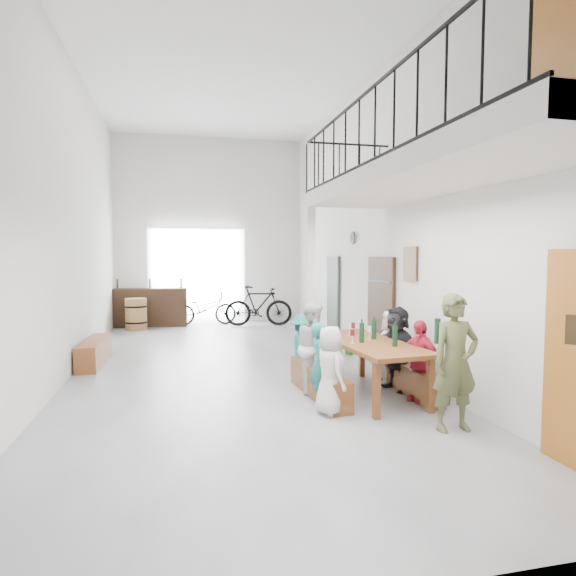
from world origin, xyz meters
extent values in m
plane|color=slate|center=(0.00, 0.00, 0.00)|extent=(12.00, 12.00, 0.00)
plane|color=silver|center=(0.00, 6.00, 2.75)|extent=(5.50, 0.00, 5.50)
plane|color=silver|center=(0.00, -6.00, 2.75)|extent=(5.50, 0.00, 5.50)
plane|color=silver|center=(-2.75, 0.00, 2.75)|extent=(0.00, 12.00, 12.00)
plane|color=silver|center=(2.75, 0.00, 2.75)|extent=(0.00, 12.00, 12.00)
plane|color=white|center=(0.00, 0.00, 5.50)|extent=(12.00, 12.00, 0.00)
cube|color=white|center=(-0.40, 5.94, 1.40)|extent=(2.80, 0.08, 2.80)
cube|color=#321F11|center=(2.70, -0.30, 1.00)|extent=(0.06, 1.10, 2.00)
cube|color=#313C33|center=(2.70, 2.50, 1.00)|extent=(0.06, 0.80, 2.00)
cube|color=#925218|center=(2.70, -4.50, 4.10)|extent=(0.06, 0.90, 1.95)
cube|color=#3B2917|center=(2.72, -1.40, 1.90)|extent=(0.04, 0.45, 0.55)
cylinder|color=white|center=(2.71, 1.20, 2.40)|extent=(0.04, 0.28, 0.28)
cube|color=silver|center=(2.00, -3.20, 3.00)|extent=(1.50, 5.60, 0.25)
cube|color=black|center=(1.27, -3.20, 3.98)|extent=(0.03, 5.60, 0.03)
cube|color=black|center=(1.27, -3.20, 3.15)|extent=(0.03, 5.60, 0.03)
cube|color=black|center=(2.00, -0.42, 3.98)|extent=(1.50, 0.03, 0.03)
cube|color=silver|center=(1.30, -0.45, 1.44)|extent=(0.14, 0.14, 2.88)
cube|color=brown|center=(1.72, -2.09, 0.76)|extent=(1.12, 2.34, 0.06)
cube|color=brown|center=(1.42, -3.10, 0.36)|extent=(0.08, 0.08, 0.73)
cube|color=brown|center=(2.19, -3.03, 0.36)|extent=(0.08, 0.08, 0.73)
cube|color=brown|center=(1.25, -1.16, 0.36)|extent=(0.08, 0.08, 0.73)
cube|color=brown|center=(2.02, -1.09, 0.36)|extent=(0.08, 0.08, 0.73)
cube|color=brown|center=(0.99, -2.03, 0.21)|extent=(0.41, 1.81, 0.41)
cube|color=brown|center=(2.35, -2.07, 0.21)|extent=(0.27, 1.83, 0.42)
cylinder|color=black|center=(1.59, -2.17, 0.97)|extent=(0.07, 0.07, 0.35)
cylinder|color=black|center=(1.87, -1.95, 0.97)|extent=(0.07, 0.07, 0.35)
cylinder|color=black|center=(1.92, -2.55, 0.97)|extent=(0.07, 0.07, 0.35)
cube|color=brown|center=(-2.50, 0.86, 0.23)|extent=(0.42, 1.66, 0.46)
cylinder|color=olive|center=(-2.09, 4.98, 0.43)|extent=(0.57, 0.57, 0.86)
cylinder|color=black|center=(-2.09, 4.98, 0.22)|extent=(0.58, 0.58, 0.05)
cylinder|color=black|center=(-2.09, 4.98, 0.65)|extent=(0.58, 0.58, 0.05)
cube|color=#321F11|center=(-1.75, 5.65, 0.54)|extent=(2.08, 0.68, 1.08)
cylinder|color=black|center=(-2.63, 5.67, 1.22)|extent=(0.06, 0.06, 0.28)
cylinder|color=black|center=(-1.75, 5.69, 1.22)|extent=(0.06, 0.06, 0.28)
cylinder|color=black|center=(-0.88, 5.55, 1.22)|extent=(0.06, 0.06, 0.28)
imported|color=silver|center=(0.91, -2.78, 0.57)|extent=(0.45, 0.61, 1.14)
imported|color=#226E71|center=(0.92, -2.31, 0.56)|extent=(0.33, 0.44, 1.12)
imported|color=silver|center=(1.00, -1.74, 0.67)|extent=(0.63, 0.74, 1.34)
imported|color=#226E71|center=(0.96, -1.23, 0.55)|extent=(0.48, 0.76, 1.11)
imported|color=#BB2036|center=(2.29, -2.55, 0.57)|extent=(0.52, 0.73, 1.14)
imported|color=black|center=(2.24, -1.95, 0.64)|extent=(0.62, 1.23, 1.27)
imported|color=silver|center=(2.36, -1.48, 0.58)|extent=(0.45, 0.61, 1.15)
imported|color=#4C542F|center=(2.15, -3.65, 0.80)|extent=(0.59, 0.40, 1.60)
imported|color=#1D4A19|center=(2.45, 0.63, 0.19)|extent=(0.41, 0.38, 0.37)
imported|color=black|center=(-0.22, 5.50, 0.48)|extent=(1.82, 0.65, 0.95)
imported|color=black|center=(1.27, 4.95, 0.57)|extent=(1.97, 0.81, 1.15)
camera|label=1|loc=(-0.96, -8.56, 2.05)|focal=30.00mm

